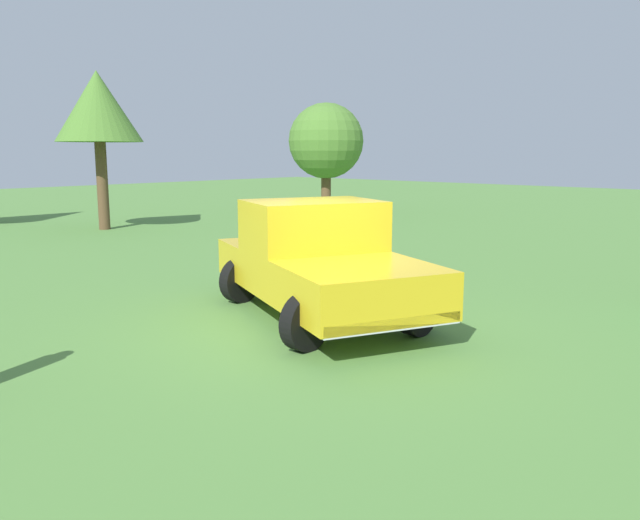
# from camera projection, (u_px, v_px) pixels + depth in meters

# --- Properties ---
(ground_plane) EXTENTS (80.00, 80.00, 0.00)m
(ground_plane) POSITION_uv_depth(u_px,v_px,m) (324.00, 327.00, 9.31)
(ground_plane) COLOR #54843D
(pickup_truck) EXTENTS (3.68, 5.00, 1.79)m
(pickup_truck) POSITION_uv_depth(u_px,v_px,m) (317.00, 257.00, 9.82)
(pickup_truck) COLOR black
(pickup_truck) RESTS_ON ground_plane
(tree_back_left) EXTENTS (3.10, 3.10, 4.53)m
(tree_back_left) POSITION_uv_depth(u_px,v_px,m) (326.00, 141.00, 26.16)
(tree_back_left) COLOR brown
(tree_back_left) RESTS_ON ground_plane
(tree_back_right) EXTENTS (2.75, 2.75, 5.11)m
(tree_back_right) POSITION_uv_depth(u_px,v_px,m) (98.00, 108.00, 20.36)
(tree_back_right) COLOR brown
(tree_back_right) RESTS_ON ground_plane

